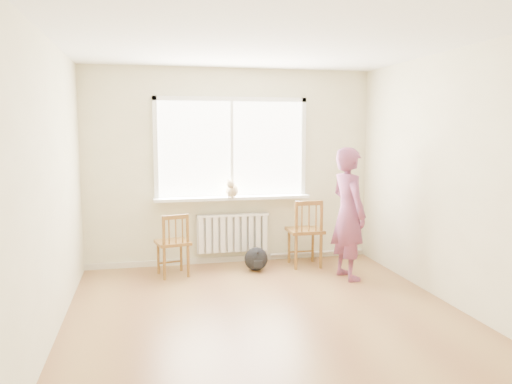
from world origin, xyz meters
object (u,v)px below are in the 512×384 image
cat (232,189)px  chair_right (306,233)px  person (348,213)px  backpack (256,259)px  chair_left (174,245)px

cat → chair_right: bearing=2.3°
chair_right → person: size_ratio=0.56×
person → backpack: size_ratio=5.29×
chair_left → cat: (0.81, 0.35, 0.65)m
backpack → person: bearing=-28.3°
chair_right → cat: cat is taller
chair_left → backpack: 1.11m
chair_right → person: (0.35, -0.61, 0.36)m
cat → backpack: bearing=-31.9°
chair_left → cat: bearing=-169.4°
cat → backpack: 1.00m
chair_right → cat: 1.17m
chair_left → backpack: bearing=168.9°
person → cat: (-1.33, 0.89, 0.23)m
chair_right → person: bearing=120.5°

